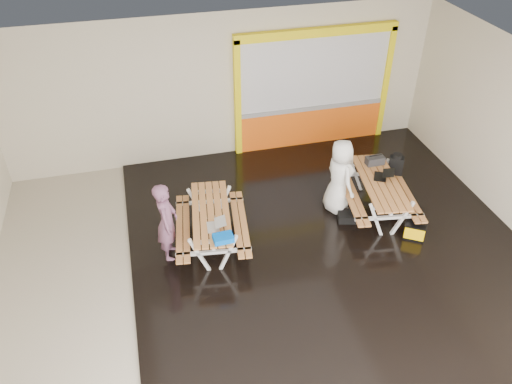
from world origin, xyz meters
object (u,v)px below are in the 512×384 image
object	(u,v)px
laptop_left	(216,225)
laptop_right	(383,175)
backpack	(396,164)
person_right	(339,177)
person_left	(167,222)
picnic_table_right	(379,189)
dark_case	(349,216)
blue_pouch	(223,238)
fluke_bag	(415,231)
picnic_table_left	(211,220)
toolbox	(375,160)

from	to	relation	value
laptop_left	laptop_right	world-z (taller)	laptop_right
laptop_left	backpack	world-z (taller)	backpack
person_right	laptop_left	world-z (taller)	person_right
person_left	person_right	bearing A→B (deg)	-70.44
picnic_table_right	person_left	xyz separation A→B (m)	(-4.35, -0.27, 0.22)
laptop_left	dark_case	world-z (taller)	laptop_left
picnic_table_right	dark_case	world-z (taller)	picnic_table_right
person_left	picnic_table_right	bearing A→B (deg)	-75.77
person_left	laptop_right	size ratio (longest dim) A/B	3.25
dark_case	blue_pouch	bearing A→B (deg)	-163.47
person_right	laptop_left	distance (m)	2.87
laptop_left	blue_pouch	distance (m)	0.39
person_left	laptop_left	world-z (taller)	person_left
person_left	backpack	bearing A→B (deg)	-69.57
blue_pouch	fluke_bag	distance (m)	3.85
laptop_right	picnic_table_left	bearing A→B (deg)	-176.34
person_right	fluke_bag	distance (m)	1.82
fluke_bag	dark_case	bearing A→B (deg)	140.57
toolbox	dark_case	xyz separation A→B (m)	(-0.83, -0.76, -0.76)
picnic_table_left	backpack	distance (m)	4.24
picnic_table_right	person_left	distance (m)	4.36
person_left	dark_case	world-z (taller)	person_left
person_right	laptop_left	xyz separation A→B (m)	(-2.73, -0.88, -0.00)
picnic_table_left	fluke_bag	bearing A→B (deg)	-12.57
picnic_table_left	person_left	distance (m)	0.87
dark_case	picnic_table_right	bearing A→B (deg)	12.29
picnic_table_right	toolbox	xyz separation A→B (m)	(0.16, 0.62, 0.28)
dark_case	fluke_bag	xyz separation A→B (m)	(1.02, -0.84, 0.08)
person_right	fluke_bag	world-z (taller)	person_right
picnic_table_left	backpack	size ratio (longest dim) A/B	4.25
laptop_right	toolbox	bearing A→B (deg)	84.27
person_right	toolbox	distance (m)	0.99
laptop_right	backpack	bearing A→B (deg)	41.10
fluke_bag	laptop_right	bearing A→B (deg)	102.67
blue_pouch	dark_case	bearing A→B (deg)	16.53
blue_pouch	backpack	world-z (taller)	backpack
person_left	blue_pouch	bearing A→B (deg)	-117.22
laptop_left	blue_pouch	size ratio (longest dim) A/B	1.04
picnic_table_left	dark_case	size ratio (longest dim) A/B	4.87
backpack	toolbox	bearing A→B (deg)	177.00
picnic_table_right	toolbox	bearing A→B (deg)	75.76
backpack	dark_case	bearing A→B (deg)	-151.07
person_right	laptop_right	size ratio (longest dim) A/B	3.32
dark_case	laptop_right	bearing A→B (deg)	17.98
dark_case	person_right	bearing A→B (deg)	103.31
person_left	dark_case	size ratio (longest dim) A/B	3.69
laptop_right	backpack	world-z (taller)	backpack
person_left	laptop_right	xyz separation A→B (m)	(4.45, 0.37, 0.03)
toolbox	backpack	xyz separation A→B (m)	(0.50, -0.03, -0.16)
picnic_table_right	laptop_left	bearing A→B (deg)	-170.51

